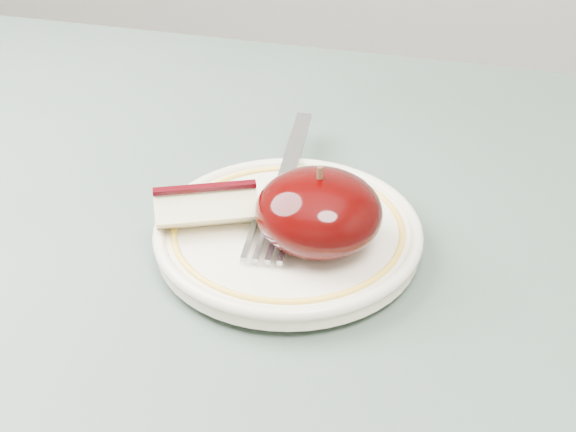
% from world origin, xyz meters
% --- Properties ---
extents(table, '(0.90, 0.90, 0.75)m').
position_xyz_m(table, '(0.00, 0.00, 0.66)').
color(table, brown).
rests_on(table, ground).
extents(plate, '(0.18, 0.18, 0.02)m').
position_xyz_m(plate, '(0.09, 0.10, 0.76)').
color(plate, beige).
rests_on(plate, table).
extents(apple_half, '(0.08, 0.08, 0.06)m').
position_xyz_m(apple_half, '(0.11, 0.09, 0.79)').
color(apple_half, black).
rests_on(apple_half, plate).
extents(apple_wedge, '(0.07, 0.05, 0.03)m').
position_xyz_m(apple_wedge, '(0.03, 0.09, 0.78)').
color(apple_wedge, '#F2E8B2').
rests_on(apple_wedge, plate).
extents(fork, '(0.04, 0.20, 0.00)m').
position_xyz_m(fork, '(0.07, 0.15, 0.77)').
color(fork, gray).
rests_on(fork, plate).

